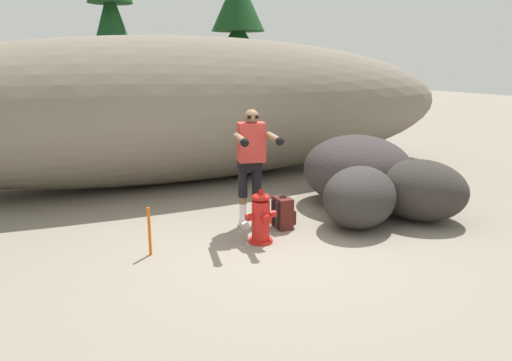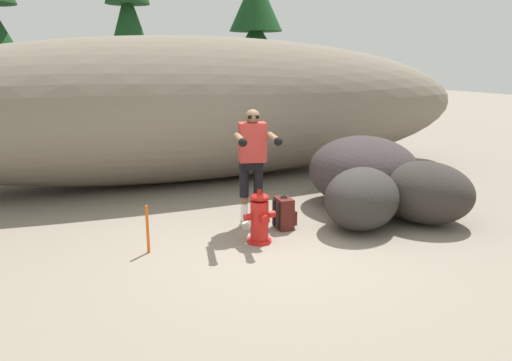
{
  "view_description": "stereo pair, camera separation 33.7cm",
  "coord_description": "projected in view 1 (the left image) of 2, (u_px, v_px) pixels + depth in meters",
  "views": [
    {
      "loc": [
        -2.78,
        -5.18,
        2.27
      ],
      "look_at": [
        -0.09,
        0.44,
        0.75
      ],
      "focal_mm": 34.01,
      "sensor_mm": 36.0,
      "label": 1
    },
    {
      "loc": [
        -2.47,
        -5.31,
        2.27
      ],
      "look_at": [
        -0.09,
        0.44,
        0.75
      ],
      "focal_mm": 34.01,
      "sensor_mm": 36.0,
      "label": 2
    }
  ],
  "objects": [
    {
      "name": "ground_plane",
      "position": [
        277.0,
        245.0,
        6.25
      ],
      "size": [
        56.0,
        56.0,
        0.04
      ],
      "primitive_type": "cube",
      "color": "gray"
    },
    {
      "name": "boulder_small",
      "position": [
        359.0,
        197.0,
        6.8
      ],
      "size": [
        1.59,
        1.53,
        0.86
      ],
      "primitive_type": "ellipsoid",
      "rotation": [
        0.0,
        0.0,
        3.76
      ],
      "color": "#322F2C",
      "rests_on": "ground_plane"
    },
    {
      "name": "dirt_embankment",
      "position": [
        182.0,
        110.0,
        9.36
      ],
      "size": [
        12.56,
        3.2,
        2.76
      ],
      "primitive_type": "ellipsoid",
      "color": "#756B5B",
      "rests_on": "ground_plane"
    },
    {
      "name": "pine_tree_left",
      "position": [
        111.0,
        20.0,
        13.18
      ],
      "size": [
        1.86,
        1.86,
        6.31
      ],
      "color": "#47331E",
      "rests_on": "ground_plane"
    },
    {
      "name": "boulder_large",
      "position": [
        357.0,
        170.0,
        7.87
      ],
      "size": [
        1.99,
        2.1,
        1.14
      ],
      "primitive_type": "ellipsoid",
      "rotation": [
        0.0,
        0.0,
        0.19
      ],
      "color": "#373030",
      "rests_on": "ground_plane"
    },
    {
      "name": "fire_hydrant",
      "position": [
        261.0,
        219.0,
        6.22
      ],
      "size": [
        0.41,
        0.36,
        0.7
      ],
      "color": "red",
      "rests_on": "ground_plane"
    },
    {
      "name": "boulder_mid",
      "position": [
        420.0,
        190.0,
        7.12
      ],
      "size": [
        1.65,
        1.74,
        0.9
      ],
      "primitive_type": "ellipsoid",
      "rotation": [
        0.0,
        0.0,
        5.19
      ],
      "color": "#312C28",
      "rests_on": "ground_plane"
    },
    {
      "name": "pine_tree_center",
      "position": [
        238.0,
        41.0,
        16.87
      ],
      "size": [
        2.84,
        2.84,
        5.27
      ],
      "color": "#47331E",
      "rests_on": "ground_plane"
    },
    {
      "name": "spare_backpack",
      "position": [
        283.0,
        213.0,
        6.79
      ],
      "size": [
        0.3,
        0.31,
        0.47
      ],
      "rotation": [
        0.0,
        0.0,
        6.24
      ],
      "color": "#511E19",
      "rests_on": "ground_plane"
    },
    {
      "name": "survey_stake",
      "position": [
        149.0,
        231.0,
        5.81
      ],
      "size": [
        0.04,
        0.04,
        0.6
      ],
      "primitive_type": "cylinder",
      "color": "#E55914",
      "rests_on": "ground_plane"
    },
    {
      "name": "utility_worker",
      "position": [
        251.0,
        154.0,
        6.6
      ],
      "size": [
        0.65,
        1.03,
        1.67
      ],
      "rotation": [
        0.0,
        0.0,
        -1.8
      ],
      "color": "beige",
      "rests_on": "ground_plane"
    }
  ]
}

